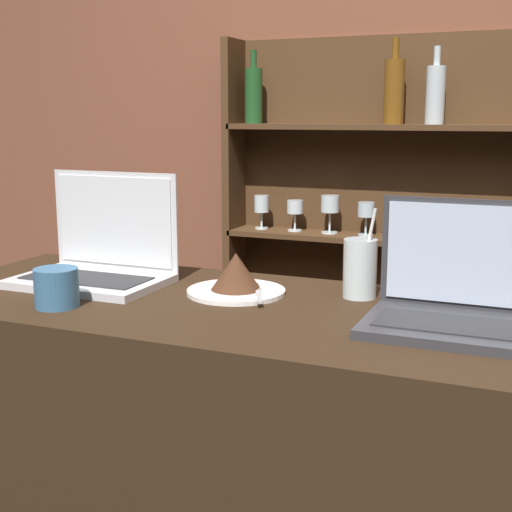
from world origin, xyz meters
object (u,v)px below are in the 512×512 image
at_px(cake_plate, 236,278).
at_px(coffee_cup, 57,288).
at_px(laptop_near, 99,258).
at_px(water_glass, 360,268).
at_px(laptop_far, 459,301).

distance_m(cake_plate, coffee_cup, 0.38).
xyz_separation_m(laptop_near, coffee_cup, (0.05, -0.23, -0.02)).
relative_size(cake_plate, water_glass, 1.12).
height_order(laptop_far, cake_plate, laptop_far).
bearing_deg(laptop_near, coffee_cup, -76.65).
bearing_deg(coffee_cup, laptop_far, 12.50).
relative_size(laptop_near, water_glass, 1.76).
bearing_deg(laptop_near, cake_plate, 2.63).
relative_size(laptop_near, laptop_far, 1.05).
bearing_deg(laptop_far, laptop_near, 176.37).
height_order(water_glass, coffee_cup, water_glass).
bearing_deg(cake_plate, laptop_far, -8.08).
bearing_deg(cake_plate, coffee_cup, -140.68).
distance_m(laptop_far, coffee_cup, 0.80).
bearing_deg(laptop_far, water_glass, 147.33).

